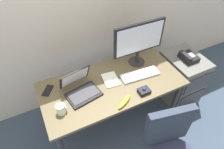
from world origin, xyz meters
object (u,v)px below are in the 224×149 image
coffee_mug (61,109)px  cell_phone (48,90)px  trackball_mouse (144,91)px  paper_notepad (111,80)px  monitor_main (139,40)px  keyboard (140,75)px  desk_phone (188,57)px  laptop (80,88)px  banana (125,102)px  file_cabinet (180,78)px

coffee_mug → cell_phone: (-0.05, 0.31, -0.04)m
trackball_mouse → cell_phone: bearing=152.5°
paper_notepad → coffee_mug: bearing=-163.3°
monitor_main → keyboard: 0.36m
desk_phone → monitor_main: size_ratio=0.35×
monitor_main → laptop: (-0.72, -0.14, -0.24)m
keyboard → banana: banana is taller
keyboard → paper_notepad: (-0.31, 0.08, -0.01)m
laptop → coffee_mug: size_ratio=3.63×
keyboard → trackball_mouse: size_ratio=3.82×
keyboard → paper_notepad: bearing=165.9°
coffee_mug → laptop: bearing=33.5°
coffee_mug → paper_notepad: (0.56, 0.17, -0.04)m
laptop → paper_notepad: size_ratio=1.72×
file_cabinet → coffee_mug: size_ratio=6.94×
coffee_mug → banana: 0.57m
keyboard → coffee_mug: bearing=-173.9°
keyboard → coffee_mug: coffee_mug is taller
banana → cell_phone: bearing=142.3°
desk_phone → keyboard: desk_phone is taller
monitor_main → banana: 0.66m
cell_phone → laptop: bearing=7.7°
trackball_mouse → monitor_main: bearing=67.4°
file_cabinet → keyboard: 0.81m
file_cabinet → trackball_mouse: bearing=-162.0°
cell_phone → banana: bearing=-1.8°
file_cabinet → monitor_main: 0.93m
trackball_mouse → desk_phone: bearing=17.1°
cell_phone → monitor_main: bearing=35.0°
file_cabinet → trackball_mouse: (-0.79, -0.26, 0.41)m
paper_notepad → banana: size_ratio=1.09×
monitor_main → trackball_mouse: size_ratio=5.23×
desk_phone → monitor_main: monitor_main is taller
desk_phone → coffee_mug: bearing=-175.8°
file_cabinet → laptop: laptop is taller
laptop → paper_notepad: laptop is taller
banana → keyboard: bearing=37.7°
cell_phone → file_cabinet: bearing=29.6°
file_cabinet → paper_notepad: (-1.00, 0.04, 0.40)m
monitor_main → desk_phone: bearing=-16.6°
keyboard → cell_phone: keyboard is taller
file_cabinet → laptop: bearing=179.0°
laptop → trackball_mouse: bearing=-27.1°
keyboard → paper_notepad: size_ratio=2.02×
file_cabinet → paper_notepad: paper_notepad is taller
desk_phone → banana: size_ratio=1.05×
keyboard → cell_phone: bearing=166.8°
cell_phone → banana: (0.60, -0.46, 0.02)m
monitor_main → laptop: 0.77m
trackball_mouse → banana: size_ratio=0.58×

